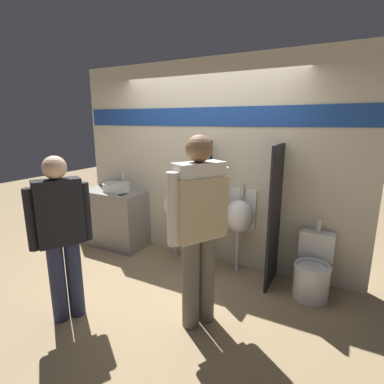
{
  "coord_description": "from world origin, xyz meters",
  "views": [
    {
      "loc": [
        1.73,
        -3.04,
        1.91
      ],
      "look_at": [
        0.0,
        0.17,
        1.05
      ],
      "focal_mm": 28.0,
      "sensor_mm": 36.0,
      "label": 1
    }
  ],
  "objects": [
    {
      "name": "divider_near_counter",
      "position": [
        0.07,
        0.31,
        0.83
      ],
      "size": [
        0.03,
        0.52,
        1.67
      ],
      "color": "black",
      "rests_on": "ground_plane"
    },
    {
      "name": "display_wall",
      "position": [
        0.0,
        0.6,
        1.36
      ],
      "size": [
        4.08,
        0.07,
        2.7
      ],
      "color": "beige",
      "rests_on": "ground_plane"
    },
    {
      "name": "sink_counter",
      "position": [
        -1.47,
        0.31,
        0.44
      ],
      "size": [
        1.03,
        0.52,
        0.87
      ],
      "color": "gray",
      "rests_on": "ground_plane"
    },
    {
      "name": "cell_phone",
      "position": [
        -1.16,
        0.21,
        0.88
      ],
      "size": [
        0.07,
        0.14,
        0.01
      ],
      "color": "#232328",
      "rests_on": "sink_counter"
    },
    {
      "name": "urinal_far",
      "position": [
        0.54,
        0.42,
        0.74
      ],
      "size": [
        0.37,
        0.32,
        1.12
      ],
      "color": "silver",
      "rests_on": "ground_plane"
    },
    {
      "name": "sink_basin",
      "position": [
        -1.42,
        0.36,
        0.93
      ],
      "size": [
        0.42,
        0.42,
        0.26
      ],
      "color": "white",
      "rests_on": "sink_counter"
    },
    {
      "name": "person_with_lanyard",
      "position": [
        -0.61,
        -1.29,
        0.89
      ],
      "size": [
        0.35,
        0.51,
        1.62
      ],
      "rotation": [
        0.0,
        0.0,
        1.07
      ],
      "color": "#282D4C",
      "rests_on": "ground_plane"
    },
    {
      "name": "urinal_near_counter",
      "position": [
        -0.39,
        0.42,
        0.74
      ],
      "size": [
        0.37,
        0.32,
        1.12
      ],
      "color": "silver",
      "rests_on": "ground_plane"
    },
    {
      "name": "ground_plane",
      "position": [
        0.0,
        0.0,
        0.0
      ],
      "size": [
        16.0,
        16.0,
        0.0
      ],
      "primitive_type": "plane",
      "color": "#997F5B"
    },
    {
      "name": "divider_mid",
      "position": [
        1.01,
        0.31,
        0.83
      ],
      "size": [
        0.03,
        0.52,
        1.67
      ],
      "color": "black",
      "rests_on": "ground_plane"
    },
    {
      "name": "toilet",
      "position": [
        1.47,
        0.27,
        0.29
      ],
      "size": [
        0.39,
        0.55,
        0.83
      ],
      "color": "white",
      "rests_on": "ground_plane"
    },
    {
      "name": "person_in_vest",
      "position": [
        0.57,
        -0.75,
        1.05
      ],
      "size": [
        0.43,
        0.57,
        1.81
      ],
      "rotation": [
        0.0,
        0.0,
        1.07
      ],
      "color": "#666056",
      "rests_on": "ground_plane"
    }
  ]
}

